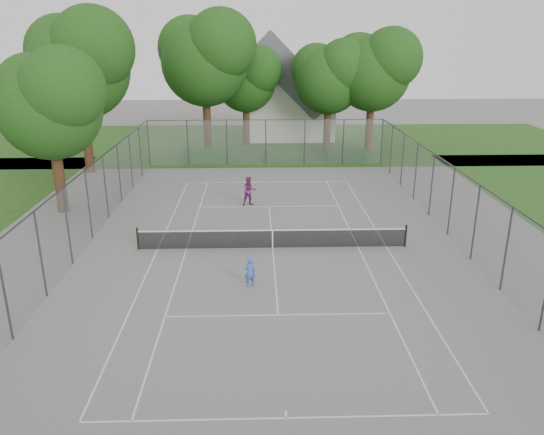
{
  "coord_description": "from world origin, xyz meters",
  "views": [
    {
      "loc": [
        -0.73,
        -23.47,
        9.74
      ],
      "look_at": [
        0.0,
        1.0,
        1.2
      ],
      "focal_mm": 35.0,
      "sensor_mm": 36.0,
      "label": 1
    }
  ],
  "objects_px": {
    "tennis_net": "(273,238)",
    "woman_player": "(249,191)",
    "house": "(291,96)",
    "girl_player": "(250,272)"
  },
  "relations": [
    {
      "from": "girl_player",
      "to": "woman_player",
      "type": "height_order",
      "value": "woman_player"
    },
    {
      "from": "house",
      "to": "woman_player",
      "type": "distance_m",
      "value": 22.38
    },
    {
      "from": "tennis_net",
      "to": "house",
      "type": "xyz_separation_m",
      "value": [
        2.63,
        28.57,
        3.51
      ]
    },
    {
      "from": "girl_player",
      "to": "house",
      "type": "bearing_deg",
      "value": -117.06
    },
    {
      "from": "house",
      "to": "girl_player",
      "type": "height_order",
      "value": "house"
    },
    {
      "from": "tennis_net",
      "to": "woman_player",
      "type": "xyz_separation_m",
      "value": [
        -1.17,
        6.75,
        0.36
      ]
    },
    {
      "from": "tennis_net",
      "to": "woman_player",
      "type": "distance_m",
      "value": 6.86
    },
    {
      "from": "house",
      "to": "tennis_net",
      "type": "bearing_deg",
      "value": -95.26
    },
    {
      "from": "woman_player",
      "to": "house",
      "type": "bearing_deg",
      "value": 63.27
    },
    {
      "from": "girl_player",
      "to": "woman_player",
      "type": "distance_m",
      "value": 10.77
    }
  ]
}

